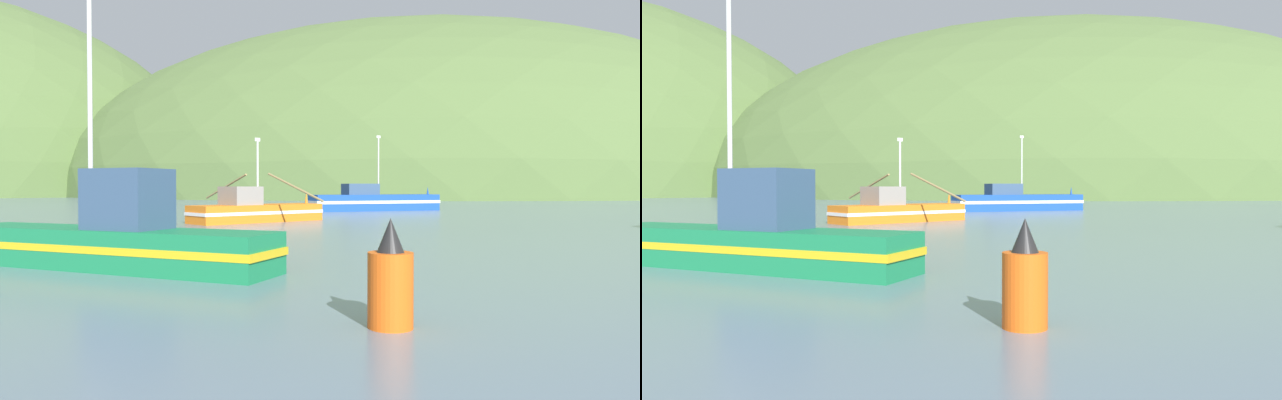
# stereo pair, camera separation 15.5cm
# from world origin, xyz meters

# --- Properties ---
(hill_far_center) EXTENTS (197.12, 157.70, 89.72)m
(hill_far_center) POSITION_xyz_m (62.45, 150.16, 0.00)
(hill_far_center) COLOR #516B38
(hill_far_center) RESTS_ON ground
(fishing_boat_orange) EXTENTS (8.45, 10.69, 4.95)m
(fishing_boat_orange) POSITION_xyz_m (-4.64, 34.46, 0.68)
(fishing_boat_orange) COLOR orange
(fishing_boat_orange) RESTS_ON ground
(fishing_boat_blue) EXTENTS (11.76, 3.61, 6.52)m
(fishing_boat_blue) POSITION_xyz_m (7.63, 47.77, 0.82)
(fishing_boat_blue) COLOR #19479E
(fishing_boat_blue) RESTS_ON ground
(fishing_boat_green) EXTENTS (8.52, 7.14, 7.32)m
(fishing_boat_green) POSITION_xyz_m (-10.95, 16.30, 0.73)
(fishing_boat_green) COLOR #197A47
(fishing_boat_green) RESTS_ON ground
(channel_buoy) EXTENTS (0.67, 0.67, 1.60)m
(channel_buoy) POSITION_xyz_m (-6.37, 8.78, 0.66)
(channel_buoy) COLOR #E55914
(channel_buoy) RESTS_ON ground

